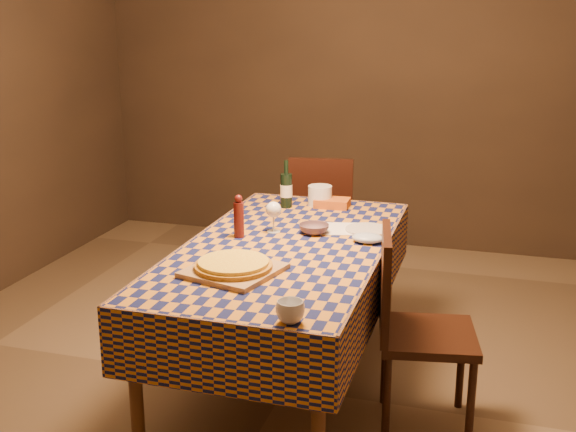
{
  "coord_description": "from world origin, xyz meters",
  "views": [
    {
      "loc": [
        0.95,
        -3.15,
        1.86
      ],
      "look_at": [
        0.0,
        0.05,
        0.9
      ],
      "focal_mm": 45.0,
      "sensor_mm": 36.0,
      "label": 1
    }
  ],
  "objects_px": {
    "dining_table": "(285,260)",
    "pizza": "(233,264)",
    "white_plate": "(367,230)",
    "chair_right": "(410,320)",
    "chair_far": "(322,214)",
    "cutting_board": "(234,270)",
    "bowl": "(314,229)",
    "wine_bottle": "(286,190)"
  },
  "relations": [
    {
      "from": "wine_bottle",
      "to": "chair_right",
      "type": "distance_m",
      "value": 1.2
    },
    {
      "from": "white_plate",
      "to": "pizza",
      "type": "bearing_deg",
      "value": -119.89
    },
    {
      "from": "cutting_board",
      "to": "bowl",
      "type": "relative_size",
      "value": 2.36
    },
    {
      "from": "white_plate",
      "to": "bowl",
      "type": "bearing_deg",
      "value": -154.96
    },
    {
      "from": "pizza",
      "to": "white_plate",
      "type": "height_order",
      "value": "pizza"
    },
    {
      "from": "white_plate",
      "to": "chair_far",
      "type": "height_order",
      "value": "chair_far"
    },
    {
      "from": "dining_table",
      "to": "wine_bottle",
      "type": "relative_size",
      "value": 6.75
    },
    {
      "from": "chair_far",
      "to": "chair_right",
      "type": "xyz_separation_m",
      "value": [
        0.79,
        -1.56,
        0.0
      ]
    },
    {
      "from": "chair_far",
      "to": "white_plate",
      "type": "bearing_deg",
      "value": -64.95
    },
    {
      "from": "cutting_board",
      "to": "bowl",
      "type": "xyz_separation_m",
      "value": [
        0.19,
        0.65,
        0.01
      ]
    },
    {
      "from": "dining_table",
      "to": "pizza",
      "type": "relative_size",
      "value": 5.09
    },
    {
      "from": "dining_table",
      "to": "pizza",
      "type": "height_order",
      "value": "pizza"
    },
    {
      "from": "dining_table",
      "to": "cutting_board",
      "type": "relative_size",
      "value": 5.18
    },
    {
      "from": "dining_table",
      "to": "chair_far",
      "type": "height_order",
      "value": "chair_far"
    },
    {
      "from": "wine_bottle",
      "to": "chair_far",
      "type": "height_order",
      "value": "wine_bottle"
    },
    {
      "from": "cutting_board",
      "to": "pizza",
      "type": "xyz_separation_m",
      "value": [
        0.0,
        0.0,
        0.03
      ]
    },
    {
      "from": "chair_right",
      "to": "wine_bottle",
      "type": "bearing_deg",
      "value": 135.3
    },
    {
      "from": "dining_table",
      "to": "bowl",
      "type": "distance_m",
      "value": 0.25
    },
    {
      "from": "pizza",
      "to": "chair_far",
      "type": "distance_m",
      "value": 1.86
    },
    {
      "from": "pizza",
      "to": "wine_bottle",
      "type": "bearing_deg",
      "value": 94.72
    },
    {
      "from": "wine_bottle",
      "to": "chair_right",
      "type": "bearing_deg",
      "value": -44.7
    },
    {
      "from": "bowl",
      "to": "chair_right",
      "type": "xyz_separation_m",
      "value": [
        0.54,
        -0.37,
        -0.27
      ]
    },
    {
      "from": "pizza",
      "to": "bowl",
      "type": "relative_size",
      "value": 2.4
    },
    {
      "from": "wine_bottle",
      "to": "chair_far",
      "type": "xyz_separation_m",
      "value": [
        0.03,
        0.75,
        -0.35
      ]
    },
    {
      "from": "dining_table",
      "to": "pizza",
      "type": "xyz_separation_m",
      "value": [
        -0.1,
        -0.43,
        0.11
      ]
    },
    {
      "from": "pizza",
      "to": "chair_far",
      "type": "bearing_deg",
      "value": 91.97
    },
    {
      "from": "bowl",
      "to": "chair_right",
      "type": "distance_m",
      "value": 0.71
    },
    {
      "from": "white_plate",
      "to": "chair_right",
      "type": "height_order",
      "value": "chair_right"
    },
    {
      "from": "cutting_board",
      "to": "pizza",
      "type": "distance_m",
      "value": 0.03
    },
    {
      "from": "dining_table",
      "to": "chair_right",
      "type": "relative_size",
      "value": 1.98
    },
    {
      "from": "wine_bottle",
      "to": "chair_right",
      "type": "xyz_separation_m",
      "value": [
        0.82,
        -0.81,
        -0.35
      ]
    },
    {
      "from": "pizza",
      "to": "chair_right",
      "type": "xyz_separation_m",
      "value": [
        0.73,
        0.28,
        -0.29
      ]
    },
    {
      "from": "wine_bottle",
      "to": "chair_right",
      "type": "height_order",
      "value": "wine_bottle"
    },
    {
      "from": "pizza",
      "to": "white_plate",
      "type": "relative_size",
      "value": 1.61
    },
    {
      "from": "wine_bottle",
      "to": "white_plate",
      "type": "bearing_deg",
      "value": -31.52
    },
    {
      "from": "dining_table",
      "to": "chair_far",
      "type": "bearing_deg",
      "value": 96.66
    },
    {
      "from": "pizza",
      "to": "chair_right",
      "type": "distance_m",
      "value": 0.83
    },
    {
      "from": "white_plate",
      "to": "chair_right",
      "type": "xyz_separation_m",
      "value": [
        0.29,
        -0.49,
        -0.25
      ]
    },
    {
      "from": "cutting_board",
      "to": "white_plate",
      "type": "bearing_deg",
      "value": 60.11
    },
    {
      "from": "wine_bottle",
      "to": "white_plate",
      "type": "xyz_separation_m",
      "value": [
        0.53,
        -0.32,
        -0.1
      ]
    },
    {
      "from": "chair_far",
      "to": "dining_table",
      "type": "bearing_deg",
      "value": -83.34
    },
    {
      "from": "pizza",
      "to": "cutting_board",
      "type": "bearing_deg",
      "value": 180.0
    }
  ]
}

